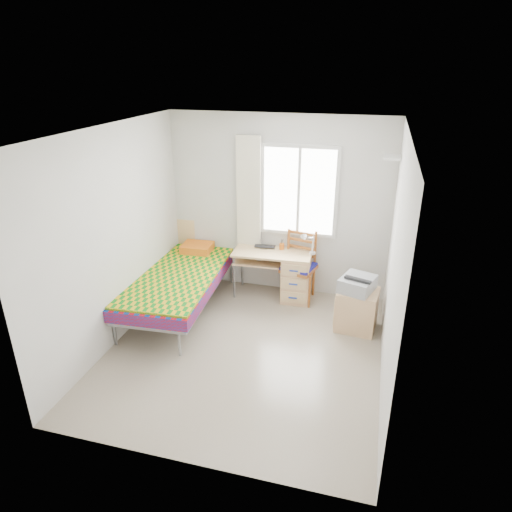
# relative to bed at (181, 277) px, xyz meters

# --- Properties ---
(floor) EXTENTS (3.50, 3.50, 0.00)m
(floor) POSITION_rel_bed_xyz_m (1.14, -0.79, -0.47)
(floor) COLOR #BCAD93
(floor) RESTS_ON ground
(ceiling) EXTENTS (3.50, 3.50, 0.00)m
(ceiling) POSITION_rel_bed_xyz_m (1.14, -0.79, 2.13)
(ceiling) COLOR white
(ceiling) RESTS_ON wall_back
(wall_back) EXTENTS (3.20, 0.00, 3.20)m
(wall_back) POSITION_rel_bed_xyz_m (1.14, 0.96, 0.83)
(wall_back) COLOR silver
(wall_back) RESTS_ON ground
(wall_left) EXTENTS (0.00, 3.50, 3.50)m
(wall_left) POSITION_rel_bed_xyz_m (-0.46, -0.79, 0.83)
(wall_left) COLOR silver
(wall_left) RESTS_ON ground
(wall_right) EXTENTS (0.00, 3.50, 3.50)m
(wall_right) POSITION_rel_bed_xyz_m (2.74, -0.79, 0.83)
(wall_right) COLOR silver
(wall_right) RESTS_ON ground
(window) EXTENTS (1.10, 0.04, 1.30)m
(window) POSITION_rel_bed_xyz_m (1.44, 0.94, 1.08)
(window) COLOR white
(window) RESTS_ON wall_back
(curtain) EXTENTS (0.35, 0.05, 1.70)m
(curtain) POSITION_rel_bed_xyz_m (0.72, 0.89, 0.98)
(curtain) COLOR white
(curtain) RESTS_ON wall_back
(floating_shelf) EXTENTS (0.20, 0.32, 0.03)m
(floating_shelf) POSITION_rel_bed_xyz_m (2.63, 0.61, 1.68)
(floating_shelf) COLOR white
(floating_shelf) RESTS_ON wall_right
(bed) EXTENTS (1.16, 2.29, 0.97)m
(bed) POSITION_rel_bed_xyz_m (0.00, 0.00, 0.00)
(bed) COLOR gray
(bed) RESTS_ON floor
(desk) EXTENTS (1.15, 0.56, 0.70)m
(desk) POSITION_rel_bed_xyz_m (1.43, 0.68, -0.08)
(desk) COLOR #DFA575
(desk) RESTS_ON floor
(chair) EXTENTS (0.53, 0.53, 1.02)m
(chair) POSITION_rel_bed_xyz_m (1.54, 0.70, 0.10)
(chair) COLOR #9B471E
(chair) RESTS_ON floor
(cabinet) EXTENTS (0.55, 0.50, 0.55)m
(cabinet) POSITION_rel_bed_xyz_m (2.40, 0.08, -0.20)
(cabinet) COLOR tan
(cabinet) RESTS_ON floor
(printer) EXTENTS (0.50, 0.53, 0.19)m
(printer) POSITION_rel_bed_xyz_m (2.38, 0.09, 0.17)
(printer) COLOR #9A9CA1
(printer) RESTS_ON cabinet
(laptop) EXTENTS (0.32, 0.22, 0.02)m
(laptop) POSITION_rel_bed_xyz_m (0.99, 0.77, 0.25)
(laptop) COLOR black
(laptop) RESTS_ON desk
(pen_cup) EXTENTS (0.09, 0.09, 0.09)m
(pen_cup) POSITION_rel_bed_xyz_m (1.24, 0.81, 0.28)
(pen_cup) COLOR orange
(pen_cup) RESTS_ON desk
(task_lamp) EXTENTS (0.21, 0.30, 0.35)m
(task_lamp) POSITION_rel_bed_xyz_m (1.64, 0.65, 0.45)
(task_lamp) COLOR white
(task_lamp) RESTS_ON desk
(book) EXTENTS (0.21, 0.25, 0.02)m
(book) POSITION_rel_bed_xyz_m (0.89, 0.69, 0.12)
(book) COLOR gray
(book) RESTS_ON desk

